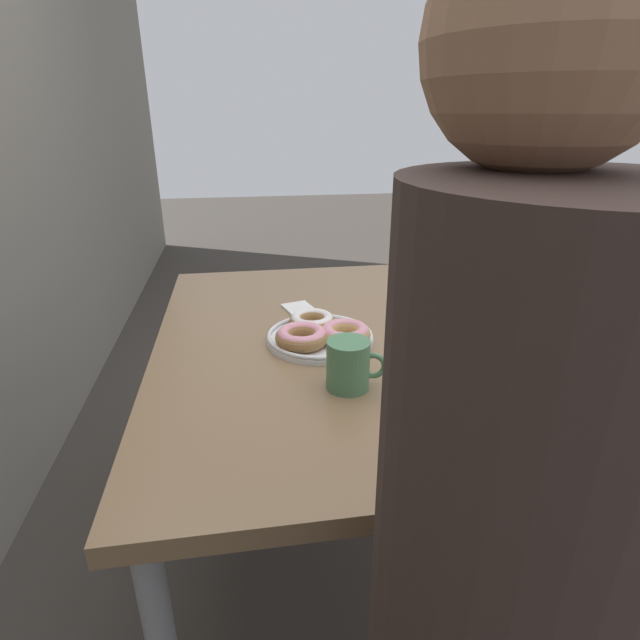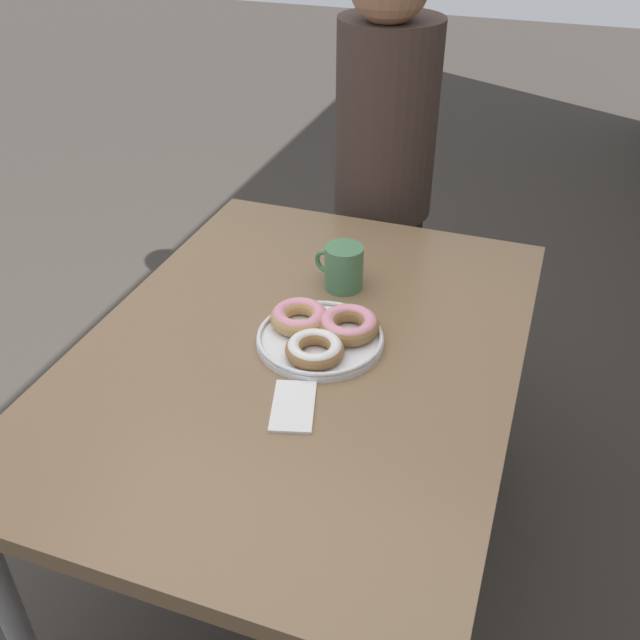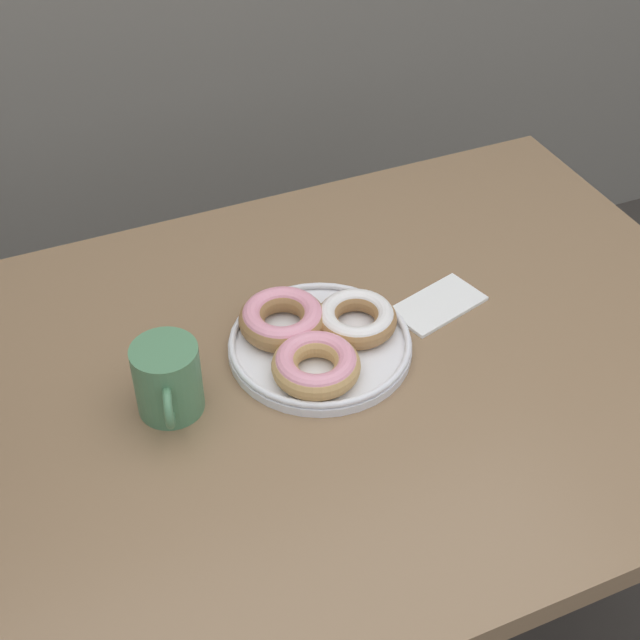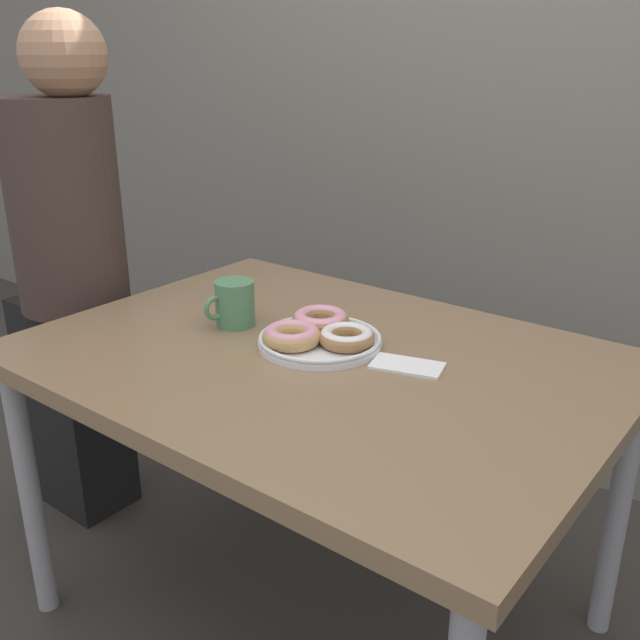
% 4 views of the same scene
% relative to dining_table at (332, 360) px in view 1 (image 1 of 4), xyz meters
% --- Properties ---
extents(ground_plane, '(14.00, 14.00, 0.00)m').
position_rel_dining_table_xyz_m(ground_plane, '(0.00, -0.11, -0.65)').
color(ground_plane, '#38332D').
extents(dining_table, '(1.25, 0.91, 0.71)m').
position_rel_dining_table_xyz_m(dining_table, '(0.00, 0.00, 0.00)').
color(dining_table, '#846647').
rests_on(dining_table, ground_plane).
extents(donut_plate, '(0.28, 0.28, 0.06)m').
position_rel_dining_table_xyz_m(donut_plate, '(-0.03, 0.04, 0.09)').
color(donut_plate, white).
rests_on(donut_plate, dining_table).
extents(coffee_mug, '(0.09, 0.13, 0.11)m').
position_rel_dining_table_xyz_m(coffee_mug, '(-0.26, 0.01, 0.12)').
color(coffee_mug, '#4C7F56').
rests_on(coffee_mug, dining_table).
extents(person_figure, '(0.38, 0.29, 1.42)m').
position_rel_dining_table_xyz_m(person_figure, '(-0.84, -0.04, 0.09)').
color(person_figure, black).
rests_on(person_figure, ground_plane).
extents(napkin, '(0.16, 0.12, 0.01)m').
position_rel_dining_table_xyz_m(napkin, '(0.19, 0.06, 0.07)').
color(napkin, white).
rests_on(napkin, dining_table).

